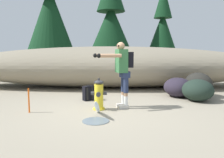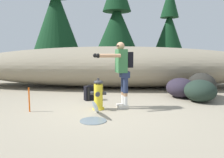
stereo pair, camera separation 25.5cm
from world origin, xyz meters
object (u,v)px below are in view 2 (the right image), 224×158
boulder_mid (200,91)px  survey_stake (29,100)px  fire_hydrant (98,95)px  boulder_large (201,85)px  utility_worker (122,67)px  spare_backpack (89,93)px  boulder_small (181,88)px

boulder_mid → survey_stake: 4.77m
fire_hydrant → boulder_large: size_ratio=0.80×
boulder_mid → survey_stake: boulder_mid is taller
fire_hydrant → utility_worker: utility_worker is taller
spare_backpack → boulder_large: bearing=-112.5°
fire_hydrant → boulder_small: size_ratio=0.81×
spare_backpack → boulder_mid: 3.30m
boulder_small → survey_stake: 4.61m
survey_stake → boulder_small: bearing=25.8°
boulder_large → spare_backpack: bearing=-169.4°
fire_hydrant → spare_backpack: size_ratio=1.71×
fire_hydrant → boulder_mid: (2.90, 1.06, -0.04)m
utility_worker → boulder_small: size_ratio=1.73×
boulder_mid → survey_stake: size_ratio=1.58×
spare_backpack → survey_stake: size_ratio=0.78×
boulder_mid → boulder_small: (-0.41, 0.64, -0.01)m
fire_hydrant → boulder_large: (3.18, 1.78, 0.03)m
boulder_large → survey_stake: boulder_large is taller
utility_worker → spare_backpack: bearing=-59.8°
boulder_large → boulder_mid: 0.78m
utility_worker → spare_backpack: size_ratio=3.64×
fire_hydrant → survey_stake: size_ratio=1.34×
boulder_mid → boulder_small: 0.76m
boulder_mid → boulder_large: bearing=68.9°
boulder_large → boulder_small: (-0.69, -0.09, -0.08)m
utility_worker → fire_hydrant: bearing=0.4°
spare_backpack → boulder_large: 3.65m
spare_backpack → boulder_small: boulder_small is taller
spare_backpack → boulder_mid: boulder_mid is taller
boulder_small → utility_worker: bearing=-141.3°
boulder_mid → utility_worker: bearing=-159.1°
spare_backpack → survey_stake: survey_stake is taller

